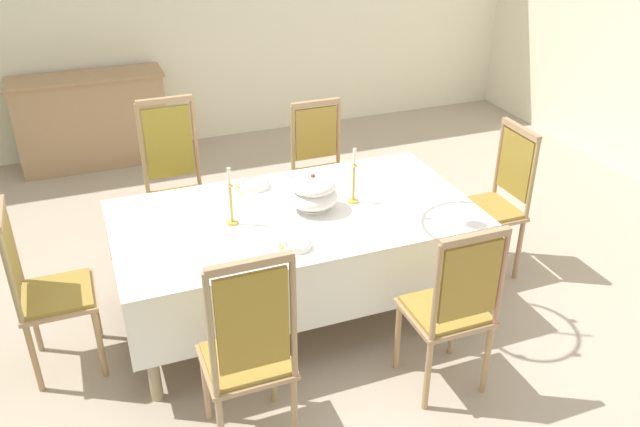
{
  "coord_description": "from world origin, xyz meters",
  "views": [
    {
      "loc": [
        -1.16,
        -3.33,
        2.74
      ],
      "look_at": [
        0.13,
        0.04,
        0.78
      ],
      "focal_mm": 37.02,
      "sensor_mm": 36.0,
      "label": 1
    }
  ],
  "objects_px": {
    "soup_tureen": "(313,192)",
    "bowl_near_right": "(299,245)",
    "sideboard": "(92,120)",
    "bowl_far_left": "(302,178)",
    "chair_south_b": "(453,306)",
    "dining_table": "(295,223)",
    "candlestick_east": "(354,181)",
    "chair_head_west": "(44,287)",
    "chair_north_b": "(322,167)",
    "candlestick_west": "(231,201)",
    "chair_north_a": "(176,183)",
    "chair_south_a": "(249,352)",
    "spoon_primary": "(238,188)",
    "spoon_secondary": "(281,248)",
    "chair_head_east": "(496,199)",
    "bowl_near_left": "(256,184)"
  },
  "relations": [
    {
      "from": "chair_north_a",
      "to": "bowl_near_right",
      "type": "height_order",
      "value": "chair_north_a"
    },
    {
      "from": "dining_table",
      "to": "candlestick_east",
      "type": "height_order",
      "value": "candlestick_east"
    },
    {
      "from": "chair_south_a",
      "to": "bowl_near_left",
      "type": "height_order",
      "value": "chair_south_a"
    },
    {
      "from": "dining_table",
      "to": "chair_north_a",
      "type": "height_order",
      "value": "chair_north_a"
    },
    {
      "from": "soup_tureen",
      "to": "sideboard",
      "type": "distance_m",
      "value": 3.31
    },
    {
      "from": "bowl_near_left",
      "to": "dining_table",
      "type": "bearing_deg",
      "value": -73.32
    },
    {
      "from": "chair_south_b",
      "to": "candlestick_west",
      "type": "xyz_separation_m",
      "value": [
        -0.97,
        1.0,
        0.34
      ]
    },
    {
      "from": "chair_south_b",
      "to": "soup_tureen",
      "type": "xyz_separation_m",
      "value": [
        -0.44,
        1.0,
        0.31
      ]
    },
    {
      "from": "soup_tureen",
      "to": "candlestick_west",
      "type": "height_order",
      "value": "candlestick_west"
    },
    {
      "from": "bowl_near_right",
      "to": "spoon_primary",
      "type": "relative_size",
      "value": 0.84
    },
    {
      "from": "chair_south_b",
      "to": "bowl_far_left",
      "type": "xyz_separation_m",
      "value": [
        -0.36,
        1.42,
        0.21
      ]
    },
    {
      "from": "spoon_primary",
      "to": "chair_north_b",
      "type": "bearing_deg",
      "value": 36.59
    },
    {
      "from": "chair_head_west",
      "to": "bowl_far_left",
      "type": "height_order",
      "value": "chair_head_west"
    },
    {
      "from": "dining_table",
      "to": "candlestick_west",
      "type": "relative_size",
      "value": 5.95
    },
    {
      "from": "soup_tureen",
      "to": "spoon_secondary",
      "type": "distance_m",
      "value": 0.53
    },
    {
      "from": "chair_north_b",
      "to": "candlestick_east",
      "type": "relative_size",
      "value": 2.86
    },
    {
      "from": "spoon_secondary",
      "to": "candlestick_west",
      "type": "bearing_deg",
      "value": 131.08
    },
    {
      "from": "chair_head_east",
      "to": "chair_south_b",
      "type": "bearing_deg",
      "value": 136.18
    },
    {
      "from": "chair_head_west",
      "to": "chair_north_b",
      "type": "bearing_deg",
      "value": 115.5
    },
    {
      "from": "chair_south_a",
      "to": "bowl_near_left",
      "type": "bearing_deg",
      "value": 72.31
    },
    {
      "from": "chair_head_east",
      "to": "dining_table",
      "type": "bearing_deg",
      "value": 90.0
    },
    {
      "from": "chair_north_a",
      "to": "spoon_secondary",
      "type": "relative_size",
      "value": 7.12
    },
    {
      "from": "chair_south_a",
      "to": "spoon_primary",
      "type": "distance_m",
      "value": 1.51
    },
    {
      "from": "candlestick_east",
      "to": "spoon_secondary",
      "type": "bearing_deg",
      "value": -147.77
    },
    {
      "from": "chair_head_west",
      "to": "sideboard",
      "type": "relative_size",
      "value": 0.76
    },
    {
      "from": "soup_tureen",
      "to": "spoon_primary",
      "type": "height_order",
      "value": "soup_tureen"
    },
    {
      "from": "chair_south_a",
      "to": "chair_south_b",
      "type": "xyz_separation_m",
      "value": [
        1.15,
        0.01,
        -0.04
      ]
    },
    {
      "from": "spoon_primary",
      "to": "chair_head_west",
      "type": "bearing_deg",
      "value": -157.31
    },
    {
      "from": "soup_tureen",
      "to": "spoon_primary",
      "type": "bearing_deg",
      "value": 129.05
    },
    {
      "from": "chair_north_a",
      "to": "bowl_near_right",
      "type": "distance_m",
      "value": 1.5
    },
    {
      "from": "dining_table",
      "to": "chair_south_a",
      "type": "distance_m",
      "value": 1.17
    },
    {
      "from": "chair_south_a",
      "to": "chair_head_west",
      "type": "relative_size",
      "value": 1.11
    },
    {
      "from": "bowl_far_left",
      "to": "spoon_primary",
      "type": "distance_m",
      "value": 0.45
    },
    {
      "from": "chair_south_a",
      "to": "candlestick_west",
      "type": "relative_size",
      "value": 3.23
    },
    {
      "from": "candlestick_east",
      "to": "chair_head_east",
      "type": "bearing_deg",
      "value": 0.0
    },
    {
      "from": "soup_tureen",
      "to": "candlestick_east",
      "type": "bearing_deg",
      "value": 0.0
    },
    {
      "from": "candlestick_east",
      "to": "spoon_primary",
      "type": "distance_m",
      "value": 0.81
    },
    {
      "from": "chair_north_a",
      "to": "bowl_far_left",
      "type": "height_order",
      "value": "chair_north_a"
    },
    {
      "from": "chair_north_b",
      "to": "sideboard",
      "type": "xyz_separation_m",
      "value": [
        -1.62,
        2.06,
        -0.11
      ]
    },
    {
      "from": "candlestick_west",
      "to": "sideboard",
      "type": "height_order",
      "value": "candlestick_west"
    },
    {
      "from": "candlestick_west",
      "to": "bowl_near_right",
      "type": "xyz_separation_m",
      "value": [
        0.28,
        -0.42,
        -0.13
      ]
    },
    {
      "from": "soup_tureen",
      "to": "bowl_near_right",
      "type": "height_order",
      "value": "soup_tureen"
    },
    {
      "from": "dining_table",
      "to": "soup_tureen",
      "type": "distance_m",
      "value": 0.23
    },
    {
      "from": "bowl_near_right",
      "to": "spoon_secondary",
      "type": "xyz_separation_m",
      "value": [
        -0.1,
        0.03,
        -0.01
      ]
    },
    {
      "from": "dining_table",
      "to": "chair_head_west",
      "type": "height_order",
      "value": "chair_head_west"
    },
    {
      "from": "chair_north_b",
      "to": "spoon_primary",
      "type": "height_order",
      "value": "chair_north_b"
    },
    {
      "from": "sideboard",
      "to": "bowl_far_left",
      "type": "bearing_deg",
      "value": 115.55
    },
    {
      "from": "chair_south_a",
      "to": "sideboard",
      "type": "bearing_deg",
      "value": 96.63
    },
    {
      "from": "soup_tureen",
      "to": "candlestick_east",
      "type": "xyz_separation_m",
      "value": [
        0.28,
        0.0,
        0.03
      ]
    },
    {
      "from": "chair_south_a",
      "to": "chair_north_a",
      "type": "xyz_separation_m",
      "value": [
        0.0,
        2.01,
        0.01
      ]
    }
  ]
}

